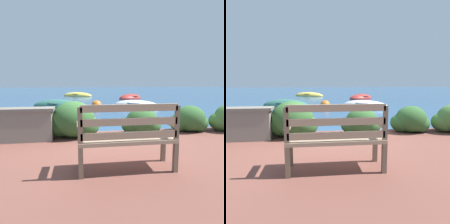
% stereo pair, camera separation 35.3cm
% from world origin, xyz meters
% --- Properties ---
extents(ground_plane, '(80.00, 80.00, 0.00)m').
position_xyz_m(ground_plane, '(0.00, 0.00, 0.00)').
color(ground_plane, navy).
extents(patio_terrace, '(9.00, 6.50, 0.22)m').
position_xyz_m(patio_terrace, '(0.00, -3.25, 0.11)').
color(patio_terrace, brown).
rests_on(patio_terrace, ground_plane).
extents(park_bench, '(1.32, 0.48, 0.93)m').
position_xyz_m(park_bench, '(0.01, -2.35, 0.70)').
color(park_bench, brown).
rests_on(park_bench, patio_terrace).
extents(hedge_clump_left, '(0.73, 0.52, 0.49)m').
position_xyz_m(hedge_clump_left, '(-1.75, -0.39, 0.43)').
color(hedge_clump_left, '#426B33').
rests_on(hedge_clump_left, patio_terrace).
extents(hedge_clump_centre, '(1.14, 0.82, 0.78)m').
position_xyz_m(hedge_clump_centre, '(-0.73, -0.42, 0.56)').
color(hedge_clump_centre, '#2D5628').
rests_on(hedge_clump_centre, patio_terrace).
extents(hedge_clump_right, '(0.90, 0.65, 0.61)m').
position_xyz_m(hedge_clump_right, '(0.80, -0.41, 0.48)').
color(hedge_clump_right, '#2D5628').
rests_on(hedge_clump_right, patio_terrace).
extents(hedge_clump_far_right, '(0.92, 0.66, 0.62)m').
position_xyz_m(hedge_clump_far_right, '(2.02, -0.33, 0.49)').
color(hedge_clump_far_right, '#2D5628').
rests_on(hedge_clump_far_right, patio_terrace).
extents(rowboat_nearest, '(2.98, 2.21, 0.83)m').
position_xyz_m(rowboat_nearest, '(-1.62, 6.30, 0.07)').
color(rowboat_nearest, '#336B5B').
rests_on(rowboat_nearest, ground_plane).
extents(rowboat_mid, '(2.76, 2.54, 0.64)m').
position_xyz_m(rowboat_mid, '(2.59, 6.40, 0.06)').
color(rowboat_mid, silver).
rests_on(rowboat_mid, ground_plane).
extents(rowboat_far, '(2.49, 2.33, 0.68)m').
position_xyz_m(rowboat_far, '(3.50, 11.42, 0.06)').
color(rowboat_far, '#9E2D28').
rests_on(rowboat_far, ground_plane).
extents(rowboat_outer, '(2.90, 2.16, 0.65)m').
position_xyz_m(rowboat_outer, '(-0.53, 14.87, 0.06)').
color(rowboat_outer, '#DBC64C').
rests_on(rowboat_outer, ground_plane).
extents(mooring_buoy, '(0.60, 0.60, 0.55)m').
position_xyz_m(mooring_buoy, '(0.43, 6.60, 0.10)').
color(mooring_buoy, orange).
rests_on(mooring_buoy, ground_plane).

